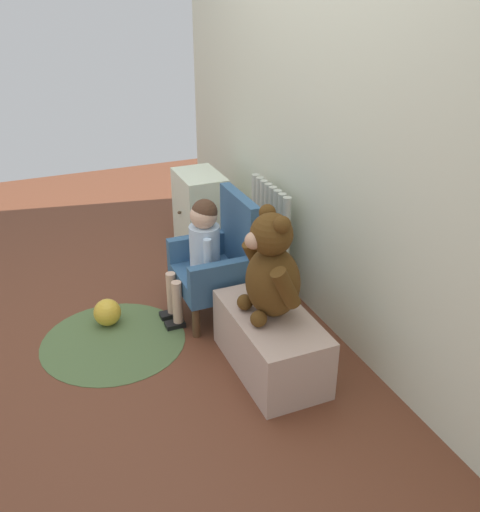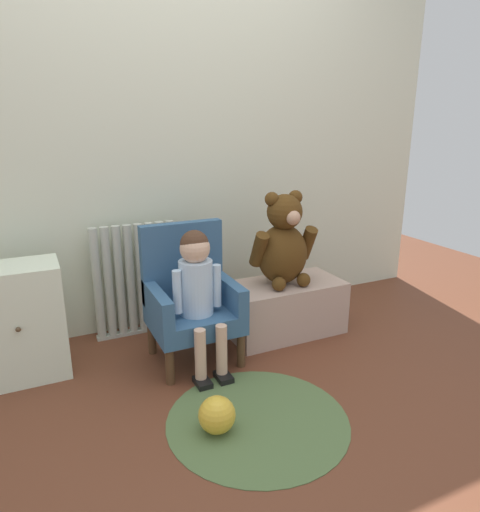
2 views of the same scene
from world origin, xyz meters
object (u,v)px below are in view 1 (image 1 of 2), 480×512
Objects in this scene: low_bench at (271,342)px; floor_rug at (113,341)px; child_armchair at (220,261)px; toy_ball at (107,312)px; child_figure at (201,243)px; large_teddy_bear at (272,270)px; radiator at (269,237)px; small_dresser at (200,213)px.

low_bench is 0.89m from floor_rug.
child_armchair is 4.63× the size of toy_ball.
child_armchair is at bearing 90.00° from child_figure.
large_teddy_bear reaches higher than child_armchair.
child_figure is 0.61m from large_teddy_bear.
large_teddy_bear is (0.78, -0.36, 0.22)m from radiator.
child_figure reaches higher than low_bench.
child_armchair is 1.33× the size of large_teddy_bear.
toy_ball is at bearing -135.74° from large_teddy_bear.
child_armchair is at bearing -11.40° from small_dresser.
child_armchair is at bearing -176.81° from low_bench.
child_figure is at bearing -166.04° from low_bench.
child_figure is 0.71m from floor_rug.
large_teddy_bear is 1.02m from floor_rug.
floor_rug is (0.06, -0.54, -0.46)m from child_figure.
toy_ball is at bearing -100.64° from child_armchair.
toy_ball is (0.07, -1.05, -0.25)m from radiator.
small_dresser is 1.07× the size of large_teddy_bear.
low_bench reaches higher than floor_rug.
child_figure is (0.20, -0.52, 0.14)m from radiator.
low_bench is (0.80, -0.37, -0.17)m from radiator.
child_figure reaches higher than radiator.
floor_rug is 5.05× the size of toy_ball.
child_armchair reaches higher than small_dresser.
toy_ball is at bearing -136.71° from low_bench.
child_armchair reaches higher than floor_rug.
low_bench reaches higher than toy_ball.
child_figure is at bearing -69.25° from radiator.
child_figure is at bearing 96.52° from floor_rug.
child_armchair is 0.92× the size of floor_rug.
radiator is 0.93× the size of child_figure.
radiator reaches higher than low_bench.
low_bench is (0.60, 0.15, -0.31)m from child_figure.
radiator is at bearing 154.83° from large_teddy_bear.
floor_rug is (-0.54, -0.69, -0.15)m from low_bench.
radiator is 0.67m from small_dresser.
small_dresser reaches higher than toy_ball.
child_armchair is (0.82, -0.17, 0.04)m from small_dresser.
toy_ball is at bearing -49.12° from small_dresser.
toy_ball is (0.70, -0.81, -0.21)m from small_dresser.
toy_ball is (-0.12, -0.53, -0.39)m from child_figure.
floor_rug is at bearing -3.13° from toy_ball.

